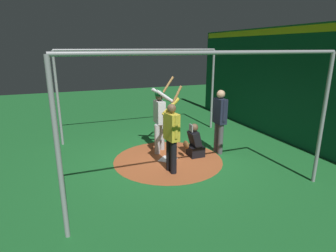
# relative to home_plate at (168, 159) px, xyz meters

# --- Properties ---
(ground_plane) EXTENTS (26.65, 26.65, 0.00)m
(ground_plane) POSITION_rel_home_plate_xyz_m (0.00, 0.00, -0.01)
(ground_plane) COLOR #1E6B2D
(dirt_circle) EXTENTS (2.91, 2.91, 0.01)m
(dirt_circle) POSITION_rel_home_plate_xyz_m (0.00, 0.00, -0.01)
(dirt_circle) COLOR #AD562D
(dirt_circle) RESTS_ON ground
(home_plate) EXTENTS (0.59, 0.59, 0.01)m
(home_plate) POSITION_rel_home_plate_xyz_m (0.00, 0.00, 0.00)
(home_plate) COLOR white
(home_plate) RESTS_ON dirt_circle
(batter) EXTENTS (0.68, 0.49, 2.14)m
(batter) POSITION_rel_home_plate_xyz_m (-0.01, -0.67, 1.09)
(batter) COLOR #B3B3B7
(batter) RESTS_ON ground
(catcher) EXTENTS (0.58, 0.40, 0.94)m
(catcher) POSITION_rel_home_plate_xyz_m (-0.77, 0.01, 0.35)
(catcher) COLOR black
(catcher) RESTS_ON ground
(umpire) EXTENTS (0.23, 0.49, 1.81)m
(umpire) POSITION_rel_home_plate_xyz_m (-1.53, 0.01, 1.01)
(umpire) COLOR #4C4C51
(umpire) RESTS_ON ground
(visitor) EXTENTS (0.55, 0.54, 2.05)m
(visitor) POSITION_rel_home_plate_xyz_m (0.18, 0.70, 0.97)
(visitor) COLOR black
(visitor) RESTS_ON ground
(back_wall) EXTENTS (0.23, 10.65, 3.55)m
(back_wall) POSITION_rel_home_plate_xyz_m (-4.11, 0.00, 1.78)
(back_wall) COLOR #0F472D
(back_wall) RESTS_ON ground
(cage_frame) EXTENTS (5.33, 4.74, 2.87)m
(cage_frame) POSITION_rel_home_plate_xyz_m (0.00, 0.00, 2.00)
(cage_frame) COLOR gray
(cage_frame) RESTS_ON ground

